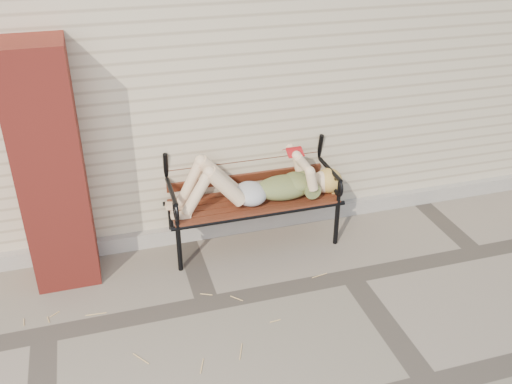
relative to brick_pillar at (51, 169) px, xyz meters
name	(u,v)px	position (x,y,z in m)	size (l,w,h in m)	color
ground	(351,276)	(2.30, -0.75, -1.00)	(80.00, 80.00, 0.00)	#7A6B5E
house_wall	(252,24)	(2.30, 2.25, 0.50)	(8.00, 4.00, 3.00)	beige
foundation_strip	(310,213)	(2.30, 0.22, -0.93)	(8.00, 0.10, 0.15)	#AFA79E
brick_pillar	(51,169)	(0.00, 0.00, 0.00)	(0.50, 0.50, 2.00)	maroon
garden_bench	(250,181)	(1.65, 0.09, -0.40)	(1.65, 0.66, 1.07)	black
reading_woman	(256,184)	(1.66, -0.04, -0.36)	(1.56, 0.35, 0.49)	#092C42
straw_scatter	(182,365)	(0.74, -1.35, -0.99)	(2.85, 1.71, 0.01)	tan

